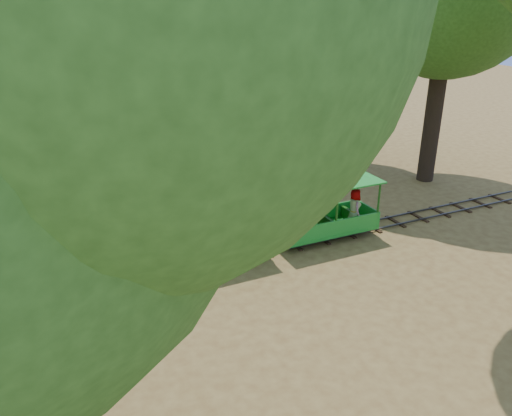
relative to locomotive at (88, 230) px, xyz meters
name	(u,v)px	position (x,y,z in m)	size (l,w,h in m)	color
ground	(265,251)	(5.02, -0.08, -1.67)	(90.00, 90.00, 0.00)	olive
track	(265,249)	(5.02, -0.08, -1.60)	(22.00, 1.00, 0.10)	#3F3D3A
locomotive	(88,230)	(0.00, 0.00, 0.00)	(2.54, 1.20, 2.92)	black
carriage_front	(211,240)	(3.29, -0.09, -0.93)	(3.42, 1.40, 1.78)	#1E8A28
carriage_rear	(328,215)	(7.25, -0.05, -0.88)	(3.42, 1.46, 1.78)	#1E8A28
oak_ne	(305,2)	(10.48, 7.52, 5.30)	(8.55, 7.53, 10.04)	#2D2116
fence	(185,161)	(5.02, 7.92, -1.09)	(18.10, 0.10, 1.00)	brown
shrub_west	(0,172)	(-2.28, 9.22, -0.97)	(2.01, 1.55, 1.39)	#2D6B1E
shrub_mid_w	(95,156)	(1.44, 9.22, -0.75)	(2.65, 2.04, 1.83)	#2D6B1E
shrub_mid_e	(240,143)	(8.18, 9.22, -0.99)	(1.97, 1.52, 1.36)	#2D6B1E
shrub_east	(306,133)	(11.80, 9.22, -0.87)	(2.31, 1.77, 1.60)	#2D6B1E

